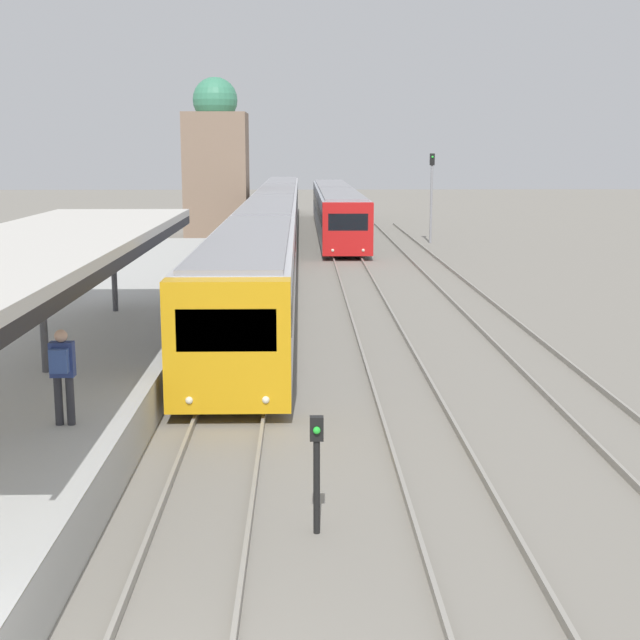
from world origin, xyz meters
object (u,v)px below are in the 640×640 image
object	(u,v)px
train_near	(274,219)
train_far	(336,208)
signal_mast_far	(432,188)
person_on_platform	(62,369)
signal_post_near	(317,461)

from	to	relation	value
train_near	train_far	size ratio (longest dim) A/B	2.07
train_near	signal_mast_far	size ratio (longest dim) A/B	12.21
person_on_platform	train_near	world-z (taller)	train_near
train_near	signal_post_near	xyz separation A→B (m)	(1.73, -38.01, -0.62)
train_near	train_far	bearing A→B (deg)	69.35
train_near	signal_mast_far	bearing A→B (deg)	20.21
signal_post_near	train_near	bearing A→B (deg)	92.61
person_on_platform	signal_post_near	bearing A→B (deg)	-28.23
train_far	signal_post_near	bearing A→B (deg)	-92.59
person_on_platform	train_near	bearing A→B (deg)	85.95
signal_post_near	signal_mast_far	bearing A→B (deg)	79.50
train_far	person_on_platform	bearing A→B (deg)	-97.96
signal_mast_far	train_near	bearing A→B (deg)	-159.79
signal_post_near	signal_mast_far	world-z (taller)	signal_mast_far
signal_post_near	signal_mast_far	xyz separation A→B (m)	(7.68, 41.48, 2.23)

